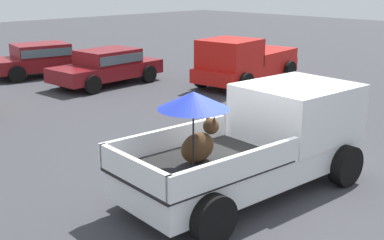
{
  "coord_description": "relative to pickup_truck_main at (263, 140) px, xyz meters",
  "views": [
    {
      "loc": [
        -6.87,
        -5.51,
        3.91
      ],
      "look_at": [
        0.08,
        1.53,
        1.1
      ],
      "focal_mm": 46.95,
      "sensor_mm": 36.0,
      "label": 1
    }
  ],
  "objects": [
    {
      "name": "parked_sedan_far",
      "position": [
        2.74,
        13.47,
        -0.22
      ],
      "size": [
        4.56,
        2.59,
        1.33
      ],
      "rotation": [
        0.0,
        0.0,
        -0.19
      ],
      "color": "black",
      "rests_on": "ground"
    },
    {
      "name": "ground_plane",
      "position": [
        -0.43,
        0.04,
        -0.96
      ],
      "size": [
        80.0,
        80.0,
        0.0
      ],
      "primitive_type": "plane",
      "color": "#38383D"
    },
    {
      "name": "pickup_truck_red",
      "position": [
        7.27,
        6.49,
        -0.09
      ],
      "size": [
        4.99,
        2.64,
        1.8
      ],
      "rotation": [
        0.0,
        0.0,
        3.27
      ],
      "color": "black",
      "rests_on": "ground"
    },
    {
      "name": "parked_sedan_near",
      "position": [
        3.58,
        10.12,
        -0.22
      ],
      "size": [
        4.41,
        2.2,
        1.33
      ],
      "rotation": [
        0.0,
        0.0,
        3.21
      ],
      "color": "black",
      "rests_on": "ground"
    },
    {
      "name": "pickup_truck_main",
      "position": [
        0.0,
        0.0,
        0.0
      ],
      "size": [
        5.18,
        2.57,
        2.18
      ],
      "rotation": [
        0.0,
        0.0,
        -0.08
      ],
      "color": "black",
      "rests_on": "ground"
    }
  ]
}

